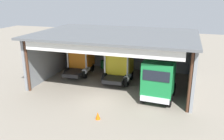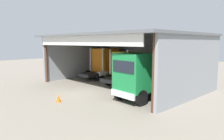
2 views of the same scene
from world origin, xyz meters
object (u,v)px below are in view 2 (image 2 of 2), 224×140
(truck_yellow_center_left_bay, at_px, (126,67))
(traffic_cone, at_px, (58,98))
(oil_drum, at_px, (128,74))
(truck_orange_center_bay, at_px, (104,63))
(tool_cart, at_px, (161,80))
(truck_green_yard_outside, at_px, (137,76))

(truck_yellow_center_left_bay, relative_size, traffic_cone, 7.73)
(truck_yellow_center_left_bay, xyz_separation_m, oil_drum, (-3.06, 3.71, -1.36))
(truck_orange_center_bay, height_order, tool_cart, truck_orange_center_bay)
(truck_yellow_center_left_bay, relative_size, truck_green_yard_outside, 0.86)
(truck_green_yard_outside, height_order, tool_cart, truck_green_yard_outside)
(truck_green_yard_outside, distance_m, oil_drum, 10.59)
(truck_yellow_center_left_bay, relative_size, oil_drum, 4.71)
(traffic_cone, bearing_deg, truck_green_yard_outside, 50.25)
(truck_yellow_center_left_bay, height_order, oil_drum, truck_yellow_center_left_bay)
(oil_drum, bearing_deg, truck_green_yard_outside, -44.48)
(truck_orange_center_bay, bearing_deg, truck_yellow_center_left_bay, -18.17)
(truck_green_yard_outside, distance_m, tool_cart, 7.03)
(truck_green_yard_outside, bearing_deg, truck_yellow_center_left_bay, -35.97)
(truck_green_yard_outside, xyz_separation_m, tool_cart, (-2.16, 6.55, -1.37))
(tool_cart, bearing_deg, truck_green_yard_outside, -71.77)
(tool_cart, bearing_deg, traffic_cone, -98.07)
(oil_drum, height_order, tool_cart, tool_cart)
(truck_orange_center_bay, bearing_deg, truck_green_yard_outside, -31.76)
(truck_green_yard_outside, bearing_deg, traffic_cone, 53.73)
(truck_orange_center_bay, xyz_separation_m, traffic_cone, (5.53, -9.33, -1.61))
(truck_yellow_center_left_bay, bearing_deg, oil_drum, 128.31)
(tool_cart, bearing_deg, oil_drum, 171.43)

